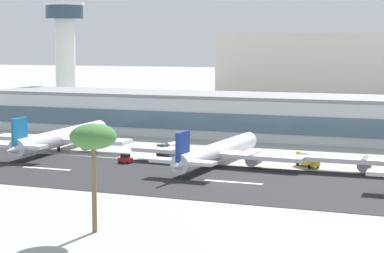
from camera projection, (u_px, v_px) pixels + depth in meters
ground_plane at (223, 183)px, 137.86m from camera, size 1400.00×1400.00×0.00m
runway_strip at (224, 182)px, 138.68m from camera, size 800.00×35.79×0.08m
runway_centreline_dash_3 at (47, 168)px, 153.32m from camera, size 12.00×1.20×0.01m
runway_centreline_dash_4 at (233, 182)px, 138.00m from camera, size 12.00×1.20×0.01m
terminal_building at (272, 116)px, 206.07m from camera, size 182.36×26.09×12.47m
control_tower at (65, 46)px, 268.46m from camera, size 15.48×15.48×43.36m
distant_hotel_block at (353, 69)px, 321.40m from camera, size 122.47×34.38×32.58m
airliner_blue_tail_gate_0 at (59, 138)px, 178.72m from camera, size 37.65×49.78×10.39m
airliner_navy_tail_gate_1 at (215, 152)px, 156.63m from camera, size 41.19×46.37×9.68m
service_baggage_tug_0 at (125, 159)px, 160.31m from camera, size 3.37×2.20×2.20m
service_box_truck_1 at (308, 159)px, 155.78m from camera, size 6.10×5.75×3.25m
service_fuel_truck_2 at (172, 150)px, 167.85m from camera, size 5.45×8.87×3.95m
palm_tree_2 at (93, 138)px, 99.67m from camera, size 6.75×6.75×15.89m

